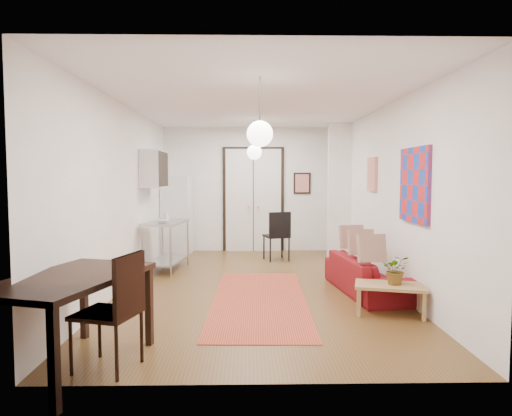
{
  "coord_description": "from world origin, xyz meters",
  "views": [
    {
      "loc": [
        -0.15,
        -7.26,
        1.77
      ],
      "look_at": [
        -0.0,
        0.13,
        1.25
      ],
      "focal_mm": 32.0,
      "sensor_mm": 36.0,
      "label": 1
    }
  ],
  "objects_px": {
    "kitchen_counter": "(166,238)",
    "dining_chair_near": "(110,298)",
    "dining_table": "(71,286)",
    "coffee_table": "(390,288)",
    "fridge": "(177,215)",
    "dining_chair_far": "(110,298)",
    "sofa": "(367,274)",
    "black_side_chair": "(276,231)"
  },
  "relations": [
    {
      "from": "kitchen_counter",
      "to": "dining_chair_near",
      "type": "distance_m",
      "value": 4.33
    },
    {
      "from": "kitchen_counter",
      "to": "dining_table",
      "type": "distance_m",
      "value": 4.43
    },
    {
      "from": "dining_table",
      "to": "coffee_table",
      "type": "bearing_deg",
      "value": 24.83
    },
    {
      "from": "dining_chair_near",
      "to": "fridge",
      "type": "bearing_deg",
      "value": -161.07
    },
    {
      "from": "kitchen_counter",
      "to": "dining_chair_far",
      "type": "xyz_separation_m",
      "value": [
        0.24,
        -4.32,
        0.03
      ]
    },
    {
      "from": "coffee_table",
      "to": "dining_table",
      "type": "relative_size",
      "value": 0.55
    },
    {
      "from": "sofa",
      "to": "black_side_chair",
      "type": "xyz_separation_m",
      "value": [
        -1.2,
        2.83,
        0.33
      ]
    },
    {
      "from": "dining_chair_far",
      "to": "fridge",
      "type": "bearing_deg",
      "value": -161.07
    },
    {
      "from": "sofa",
      "to": "black_side_chair",
      "type": "bearing_deg",
      "value": 15.79
    },
    {
      "from": "sofa",
      "to": "dining_chair_far",
      "type": "distance_m",
      "value": 4.04
    },
    {
      "from": "dining_chair_near",
      "to": "dining_chair_far",
      "type": "bearing_deg",
      "value": 180.0
    },
    {
      "from": "coffee_table",
      "to": "dining_chair_far",
      "type": "xyz_separation_m",
      "value": [
        -3.11,
        -1.48,
        0.29
      ]
    },
    {
      "from": "fridge",
      "to": "dining_chair_near",
      "type": "distance_m",
      "value": 6.2
    },
    {
      "from": "dining_table",
      "to": "black_side_chair",
      "type": "distance_m",
      "value": 5.95
    },
    {
      "from": "sofa",
      "to": "dining_table",
      "type": "relative_size",
      "value": 1.08
    },
    {
      "from": "fridge",
      "to": "black_side_chair",
      "type": "relative_size",
      "value": 1.72
    },
    {
      "from": "coffee_table",
      "to": "dining_chair_near",
      "type": "relative_size",
      "value": 0.91
    },
    {
      "from": "dining_chair_near",
      "to": "kitchen_counter",
      "type": "bearing_deg",
      "value": -160.83
    },
    {
      "from": "kitchen_counter",
      "to": "black_side_chair",
      "type": "distance_m",
      "value": 2.4
    },
    {
      "from": "sofa",
      "to": "dining_table",
      "type": "bearing_deg",
      "value": 120.91
    },
    {
      "from": "coffee_table",
      "to": "dining_table",
      "type": "height_order",
      "value": "dining_table"
    },
    {
      "from": "dining_table",
      "to": "dining_chair_far",
      "type": "distance_m",
      "value": 0.37
    },
    {
      "from": "fridge",
      "to": "black_side_chair",
      "type": "bearing_deg",
      "value": -14.83
    },
    {
      "from": "dining_chair_far",
      "to": "dining_table",
      "type": "bearing_deg",
      "value": -55.06
    },
    {
      "from": "kitchen_counter",
      "to": "dining_chair_far",
      "type": "relative_size",
      "value": 1.19
    },
    {
      "from": "black_side_chair",
      "to": "dining_chair_near",
      "type": "bearing_deg",
      "value": 54.17
    },
    {
      "from": "fridge",
      "to": "dining_chair_far",
      "type": "height_order",
      "value": "fridge"
    },
    {
      "from": "sofa",
      "to": "coffee_table",
      "type": "height_order",
      "value": "sofa"
    },
    {
      "from": "coffee_table",
      "to": "fridge",
      "type": "height_order",
      "value": "fridge"
    },
    {
      "from": "sofa",
      "to": "fridge",
      "type": "bearing_deg",
      "value": 36.18
    },
    {
      "from": "dining_chair_near",
      "to": "black_side_chair",
      "type": "bearing_deg",
      "value": 176.62
    },
    {
      "from": "kitchen_counter",
      "to": "black_side_chair",
      "type": "relative_size",
      "value": 1.24
    },
    {
      "from": "sofa",
      "to": "dining_table",
      "type": "height_order",
      "value": "dining_table"
    },
    {
      "from": "dining_chair_near",
      "to": "coffee_table",
      "type": "bearing_deg",
      "value": 131.37
    },
    {
      "from": "coffee_table",
      "to": "dining_table",
      "type": "bearing_deg",
      "value": -155.17
    },
    {
      "from": "kitchen_counter",
      "to": "black_side_chair",
      "type": "bearing_deg",
      "value": 34.89
    },
    {
      "from": "black_side_chair",
      "to": "fridge",
      "type": "bearing_deg",
      "value": -36.0
    },
    {
      "from": "dining_chair_near",
      "to": "dining_chair_far",
      "type": "distance_m",
      "value": 0.0
    },
    {
      "from": "black_side_chair",
      "to": "kitchen_counter",
      "type": "bearing_deg",
      "value": 10.41
    },
    {
      "from": "dining_table",
      "to": "dining_chair_far",
      "type": "height_order",
      "value": "dining_chair_far"
    },
    {
      "from": "sofa",
      "to": "coffee_table",
      "type": "distance_m",
      "value": 1.1
    },
    {
      "from": "fridge",
      "to": "dining_chair_near",
      "type": "relative_size",
      "value": 1.65
    }
  ]
}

